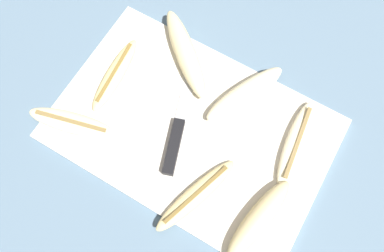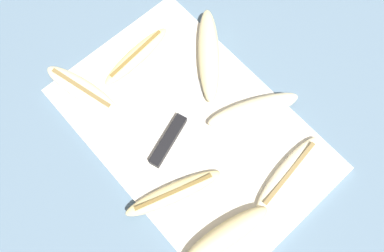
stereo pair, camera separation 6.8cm
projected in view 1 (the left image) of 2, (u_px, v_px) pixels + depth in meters
ground_plane at (192, 130)px, 0.70m from camera, size 4.00×4.00×0.00m
cutting_board at (192, 129)px, 0.70m from camera, size 0.50×0.33×0.01m
knife at (176, 136)px, 0.68m from camera, size 0.09×0.23×0.02m
banana_mellow_near at (259, 219)px, 0.62m from camera, size 0.07×0.17×0.04m
banana_golden_short at (115, 74)px, 0.72m from camera, size 0.05×0.17×0.02m
banana_bright_far at (296, 144)px, 0.67m from camera, size 0.06×0.18×0.02m
banana_soft_right at (185, 53)px, 0.72m from camera, size 0.18×0.16×0.03m
banana_pale_long at (245, 93)px, 0.70m from camera, size 0.11×0.18×0.03m
banana_cream_curved at (72, 123)px, 0.69m from camera, size 0.17×0.08×0.02m
banana_spotted_left at (196, 195)px, 0.64m from camera, size 0.09×0.18×0.02m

